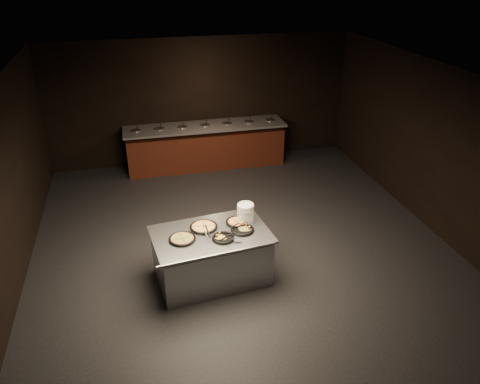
# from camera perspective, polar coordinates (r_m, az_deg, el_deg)

# --- Properties ---
(room) EXTENTS (7.02, 8.02, 2.92)m
(room) POSITION_cam_1_polar(r_m,az_deg,el_deg) (7.40, 0.33, 2.61)
(room) COLOR black
(room) RESTS_ON ground
(salad_bar) EXTENTS (3.70, 0.83, 1.18)m
(salad_bar) POSITION_cam_1_polar(r_m,az_deg,el_deg) (11.00, -4.17, 5.30)
(salad_bar) COLOR #541C13
(salad_bar) RESTS_ON ground
(serving_counter) EXTENTS (1.83, 1.29, 0.82)m
(serving_counter) POSITION_cam_1_polar(r_m,az_deg,el_deg) (7.19, -3.49, -7.93)
(serving_counter) COLOR #B2B5BA
(serving_counter) RESTS_ON ground
(plate_stack) EXTENTS (0.26, 0.26, 0.27)m
(plate_stack) POSITION_cam_1_polar(r_m,az_deg,el_deg) (7.22, 0.68, -2.49)
(plate_stack) COLOR silver
(plate_stack) RESTS_ON serving_counter
(pan_veggie_whole) EXTENTS (0.40, 0.40, 0.04)m
(pan_veggie_whole) POSITION_cam_1_polar(r_m,az_deg,el_deg) (6.84, -7.07, -5.67)
(pan_veggie_whole) COLOR black
(pan_veggie_whole) RESTS_ON serving_counter
(pan_cheese_whole) EXTENTS (0.42, 0.42, 0.04)m
(pan_cheese_whole) POSITION_cam_1_polar(r_m,az_deg,el_deg) (7.09, -4.46, -4.25)
(pan_cheese_whole) COLOR black
(pan_cheese_whole) RESTS_ON serving_counter
(pan_cheese_slices_a) EXTENTS (0.34, 0.34, 0.04)m
(pan_cheese_slices_a) POSITION_cam_1_polar(r_m,az_deg,el_deg) (7.19, -0.41, -3.65)
(pan_cheese_slices_a) COLOR black
(pan_cheese_slices_a) RESTS_ON serving_counter
(pan_cheese_slices_b) EXTENTS (0.33, 0.33, 0.04)m
(pan_cheese_slices_b) POSITION_cam_1_polar(r_m,az_deg,el_deg) (6.82, -2.03, -5.59)
(pan_cheese_slices_b) COLOR black
(pan_cheese_slices_b) RESTS_ON serving_counter
(pan_veggie_slices) EXTENTS (0.35, 0.35, 0.04)m
(pan_veggie_slices) POSITION_cam_1_polar(r_m,az_deg,el_deg) (7.00, 0.29, -4.59)
(pan_veggie_slices) COLOR black
(pan_veggie_slices) RESTS_ON serving_counter
(server_left) EXTENTS (0.15, 0.34, 0.17)m
(server_left) POSITION_cam_1_polar(r_m,az_deg,el_deg) (6.86, -4.12, -4.83)
(server_left) COLOR #B2B5BA
(server_left) RESTS_ON serving_counter
(server_right) EXTENTS (0.32, 0.09, 0.15)m
(server_right) POSITION_cam_1_polar(r_m,az_deg,el_deg) (6.71, -1.21, -5.60)
(server_right) COLOR #B2B5BA
(server_right) RESTS_ON serving_counter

